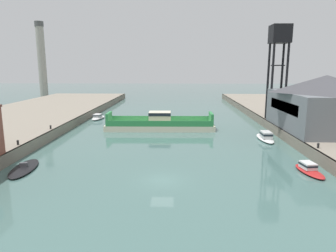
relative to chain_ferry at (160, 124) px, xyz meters
name	(u,v)px	position (x,y,z in m)	size (l,w,h in m)	color
ground_plane	(162,180)	(1.82, -27.71, -1.07)	(400.00, 400.00, 0.00)	#476B66
chain_ferry	(160,124)	(0.00, 0.00, 0.00)	(21.31, 6.26, 3.50)	beige
moored_boat_near_left	(98,117)	(-15.38, 11.55, -0.61)	(2.76, 6.46, 1.25)	white
moored_boat_near_right	(24,168)	(-14.94, -24.71, -0.87)	(3.55, 7.62, 0.88)	black
moored_boat_mid_left	(266,137)	(18.39, -8.47, -0.51)	(2.18, 7.23, 1.50)	white
moored_boat_mid_right	(309,169)	(18.83, -24.69, -0.64)	(2.62, 5.52, 1.17)	red
warehouse_shed	(324,103)	(28.15, -7.43, 5.19)	(13.64, 18.83, 9.13)	slate
crane_tower	(279,45)	(23.07, 2.10, 15.32)	(3.57, 3.57, 18.38)	black
bollard_left_aft	(18,142)	(-18.24, -19.56, 1.02)	(0.32, 0.32, 0.71)	black
bollard_right_aft	(318,145)	(21.88, -19.96, 1.02)	(0.32, 0.32, 0.71)	black
bollard_left_far	(51,127)	(-18.24, -8.74, 1.02)	(0.32, 0.32, 0.71)	black
bollard_right_far	(286,128)	(21.88, -8.19, 1.02)	(0.32, 0.32, 0.71)	black
smokestack_distant_a	(42,58)	(-51.20, 63.97, 14.87)	(3.39, 3.39, 29.85)	#9E998E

